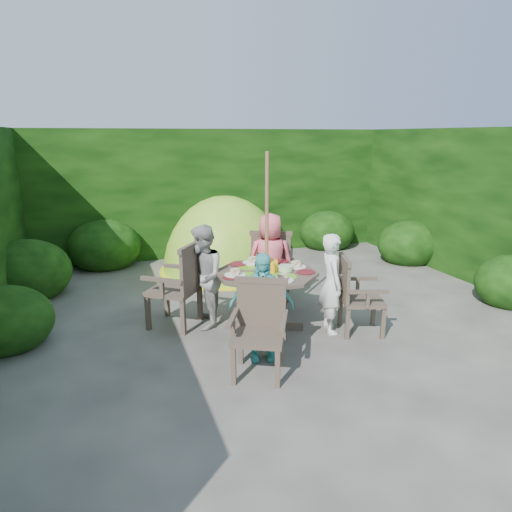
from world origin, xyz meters
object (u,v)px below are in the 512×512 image
object	(u,v)px
garden_chair_right	(356,294)
dome_tent	(226,270)
child_back	(270,261)
child_right	(331,283)
garden_chair_front	(259,327)
patio_table	(267,281)
garden_chair_back	(271,264)
child_front	(261,307)
parasol_pole	(267,244)
child_left	(203,277)
garden_chair_left	(180,284)

from	to	relation	value
garden_chair_right	dome_tent	distance (m)	3.26
garden_chair_right	child_back	size ratio (longest dim) A/B	0.69
child_right	dome_tent	xyz separation A→B (m)	(-0.55, 2.99, -0.62)
garden_chair_front	child_right	world-z (taller)	child_right
patio_table	garden_chair_back	world-z (taller)	garden_chair_back
child_front	child_back	bearing A→B (deg)	81.08
patio_table	garden_chair_right	bearing A→B (deg)	-24.44
child_back	child_front	size ratio (longest dim) A/B	1.12
child_front	parasol_pole	bearing A→B (deg)	81.08
garden_chair_right	child_front	distance (m)	1.36
parasol_pole	child_back	xyz separation A→B (m)	(0.32, 0.73, -0.43)
child_right	child_back	world-z (taller)	child_back
patio_table	child_right	xyz separation A→B (m)	(0.73, -0.32, -0.01)
parasol_pole	child_left	distance (m)	0.91
garden_chair_back	child_front	size ratio (longest dim) A/B	0.85
garden_chair_back	child_right	xyz separation A→B (m)	(0.29, -1.32, 0.07)
dome_tent	garden_chair_right	bearing A→B (deg)	-67.44
garden_chair_left	child_left	xyz separation A→B (m)	(0.27, -0.10, 0.10)
garden_chair_front	parasol_pole	bearing A→B (deg)	92.71
garden_chair_right	child_back	bearing A→B (deg)	47.45
garden_chair_back	child_right	distance (m)	1.35
garden_chair_back	child_front	bearing A→B (deg)	90.54
child_left	child_front	xyz separation A→B (m)	(0.41, -1.06, -0.06)
child_front	dome_tent	xyz separation A→B (m)	(0.51, 3.40, -0.60)
patio_table	garden_chair_right	xyz separation A→B (m)	(1.00, -0.45, -0.14)
parasol_pole	child_right	world-z (taller)	parasol_pole
garden_chair_right	child_front	xyz separation A→B (m)	(-1.32, -0.28, 0.11)
child_right	child_left	xyz separation A→B (m)	(-1.46, 0.65, 0.04)
garden_chair_left	garden_chair_right	bearing A→B (deg)	102.98
child_left	patio_table	bearing A→B (deg)	75.77
patio_table	parasol_pole	size ratio (longest dim) A/B	0.78
child_left	dome_tent	distance (m)	2.60
child_left	dome_tent	xyz separation A→B (m)	(0.91, 2.34, -0.66)
garden_chair_right	garden_chair_left	xyz separation A→B (m)	(-2.00, 0.88, 0.07)
garden_chair_back	child_right	world-z (taller)	child_right
patio_table	child_right	world-z (taller)	child_right
parasol_pole	dome_tent	size ratio (longest dim) A/B	0.81
patio_table	garden_chair_front	world-z (taller)	garden_chair_front
parasol_pole	garden_chair_front	distance (m)	1.25
garden_chair_front	garden_chair_right	bearing A→B (deg)	47.36
garden_chair_back	child_left	size ratio (longest dim) A/B	0.78
garden_chair_back	garden_chair_front	distance (m)	2.19
child_right	parasol_pole	bearing A→B (deg)	76.44
patio_table	child_left	xyz separation A→B (m)	(-0.74, 0.33, 0.02)
child_front	dome_tent	distance (m)	3.49
garden_chair_front	child_front	xyz separation A→B (m)	(0.12, 0.27, 0.10)
garden_chair_left	child_left	world-z (taller)	child_left
garden_chair_left	garden_chair_front	world-z (taller)	garden_chair_left
child_left	parasol_pole	bearing A→B (deg)	75.70
garden_chair_left	dome_tent	world-z (taller)	dome_tent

